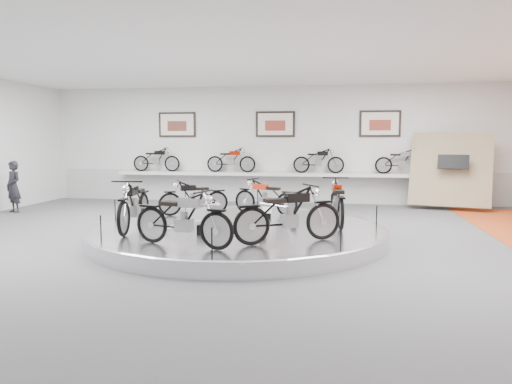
% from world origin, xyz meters
% --- Properties ---
extents(floor, '(16.00, 16.00, 0.00)m').
position_xyz_m(floor, '(0.00, 0.00, 0.00)').
color(floor, '#505053').
rests_on(floor, ground).
extents(ceiling, '(16.00, 16.00, 0.00)m').
position_xyz_m(ceiling, '(0.00, 0.00, 4.00)').
color(ceiling, white).
rests_on(ceiling, wall_back).
extents(wall_back, '(16.00, 0.00, 16.00)m').
position_xyz_m(wall_back, '(0.00, 7.00, 2.00)').
color(wall_back, silver).
rests_on(wall_back, floor).
extents(wall_front, '(16.00, 0.00, 16.00)m').
position_xyz_m(wall_front, '(0.00, -7.00, 2.00)').
color(wall_front, silver).
rests_on(wall_front, floor).
extents(dado_band, '(15.68, 0.04, 1.10)m').
position_xyz_m(dado_band, '(0.00, 6.98, 0.55)').
color(dado_band, '#BCBCBA').
rests_on(dado_band, floor).
extents(display_platform, '(6.40, 6.40, 0.30)m').
position_xyz_m(display_platform, '(0.00, 0.30, 0.15)').
color(display_platform, silver).
rests_on(display_platform, floor).
extents(platform_rim, '(6.40, 6.40, 0.10)m').
position_xyz_m(platform_rim, '(0.00, 0.30, 0.27)').
color(platform_rim, '#B2B2BA').
rests_on(platform_rim, display_platform).
extents(shelf, '(11.00, 0.55, 0.10)m').
position_xyz_m(shelf, '(0.00, 6.70, 1.00)').
color(shelf, silver).
rests_on(shelf, wall_back).
extents(poster_left, '(1.35, 0.06, 0.88)m').
position_xyz_m(poster_left, '(-3.50, 6.96, 2.70)').
color(poster_left, white).
rests_on(poster_left, wall_back).
extents(poster_center, '(1.35, 0.06, 0.88)m').
position_xyz_m(poster_center, '(0.00, 6.96, 2.70)').
color(poster_center, white).
rests_on(poster_center, wall_back).
extents(poster_right, '(1.35, 0.06, 0.88)m').
position_xyz_m(poster_right, '(3.50, 6.96, 2.70)').
color(poster_right, white).
rests_on(poster_right, wall_back).
extents(display_panel, '(2.56, 1.52, 2.30)m').
position_xyz_m(display_panel, '(5.60, 6.10, 1.25)').
color(display_panel, '#917D5C').
rests_on(display_panel, floor).
extents(shelf_bike_a, '(1.22, 0.43, 0.73)m').
position_xyz_m(shelf_bike_a, '(-4.20, 6.70, 1.42)').
color(shelf_bike_a, black).
rests_on(shelf_bike_a, shelf).
extents(shelf_bike_b, '(1.22, 0.43, 0.73)m').
position_xyz_m(shelf_bike_b, '(-1.50, 6.70, 1.42)').
color(shelf_bike_b, '#831000').
rests_on(shelf_bike_b, shelf).
extents(shelf_bike_c, '(1.22, 0.43, 0.73)m').
position_xyz_m(shelf_bike_c, '(1.50, 6.70, 1.42)').
color(shelf_bike_c, black).
rests_on(shelf_bike_c, shelf).
extents(shelf_bike_d, '(1.22, 0.43, 0.73)m').
position_xyz_m(shelf_bike_d, '(4.20, 6.70, 1.42)').
color(shelf_bike_d, '#A5A5AA').
rests_on(shelf_bike_d, shelf).
extents(bike_a, '(0.80, 1.81, 1.03)m').
position_xyz_m(bike_a, '(2.13, 0.87, 0.81)').
color(bike_a, '#831000').
rests_on(bike_a, display_platform).
extents(bike_b, '(1.61, 1.08, 0.90)m').
position_xyz_m(bike_b, '(0.36, 2.10, 0.75)').
color(bike_b, red).
rests_on(bike_b, display_platform).
extents(bike_c, '(1.56, 1.16, 0.88)m').
position_xyz_m(bike_c, '(-1.40, 1.77, 0.74)').
color(bike_c, black).
rests_on(bike_c, display_platform).
extents(bike_d, '(0.85, 1.88, 1.07)m').
position_xyz_m(bike_d, '(-2.02, -0.46, 0.84)').
color(bike_d, black).
rests_on(bike_d, display_platform).
extents(bike_e, '(1.82, 1.08, 1.01)m').
position_xyz_m(bike_e, '(-0.53, -1.85, 0.81)').
color(bike_e, '#A5A5AA').
rests_on(bike_e, display_platform).
extents(bike_f, '(1.87, 1.45, 1.06)m').
position_xyz_m(bike_f, '(1.26, -1.22, 0.83)').
color(bike_f, black).
rests_on(bike_f, display_platform).
extents(visitor, '(0.67, 0.58, 1.54)m').
position_xyz_m(visitor, '(-7.40, 3.28, 0.77)').
color(visitor, black).
rests_on(visitor, floor).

